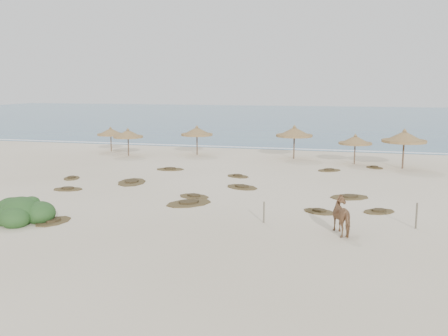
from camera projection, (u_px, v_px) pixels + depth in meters
The scene contains 27 objects.
ground at pixel (223, 211), 26.03m from camera, with size 160.00×160.00×0.00m, color beige.
ocean at pixel (319, 117), 97.64m from camera, with size 200.00×100.00×0.01m, color #2B5882.
foam_line at pixel (287, 149), 50.86m from camera, with size 70.00×0.60×0.01m, color silver.
palapa_0 at pixel (111, 132), 48.51m from camera, with size 2.75×2.75×2.45m.
palapa_1 at pixel (128, 134), 45.60m from camera, with size 2.82×2.82×2.58m.
palapa_2 at pixel (197, 132), 46.19m from camera, with size 3.66×3.66×2.78m.
palapa_3 at pixel (294, 132), 43.77m from camera, with size 3.25×3.25×3.01m.
palapa_4 at pixel (355, 140), 40.87m from camera, with size 3.36×3.36×2.53m.
palapa_5 at pixel (404, 137), 38.62m from camera, with size 4.21×4.21×3.16m.
horse at pixel (344, 216), 21.94m from camera, with size 0.88×1.93×1.63m, color #986A45.
fence_post_near at pixel (264, 212), 23.74m from camera, with size 0.08×0.08×1.04m, color brown.
fence_post_far at pixel (416, 216), 22.79m from camera, with size 0.09×0.09×1.21m, color brown.
bush at pixel (22, 212), 23.97m from camera, with size 3.15×2.78×1.41m.
scrub_0 at pixel (68, 189), 31.27m from camera, with size 2.02×1.49×0.16m.
scrub_1 at pixel (132, 182), 33.47m from camera, with size 2.35×3.10×0.16m.
scrub_2 at pixel (194, 196), 29.24m from camera, with size 2.20×1.77×0.16m.
scrub_3 at pixel (242, 187), 31.86m from camera, with size 2.66×2.35×0.16m.
scrub_4 at pixel (379, 211), 25.80m from camera, with size 2.08×1.90×0.16m.
scrub_6 at pixel (170, 169), 38.52m from camera, with size 2.34×1.71×0.16m.
scrub_7 at pixel (329, 170), 38.04m from camera, with size 2.23×2.07×0.16m.
scrub_8 at pixel (72, 178), 34.89m from camera, with size 1.53×1.89×0.16m.
scrub_9 at pixel (189, 203), 27.60m from camera, with size 3.10×3.16×0.16m.
scrub_10 at pixel (374, 167), 39.28m from camera, with size 1.79×1.81×0.16m.
scrub_11 at pixel (53, 221), 23.95m from camera, with size 1.67×2.22×0.16m.
scrub_12 at pixel (319, 211), 25.78m from camera, with size 2.07×1.80×0.16m.
scrub_13 at pixel (238, 176), 35.62m from camera, with size 2.12×1.87×0.16m.
scrub_14 at pixel (349, 197), 29.06m from camera, with size 2.68×2.24×0.16m.
Camera 1 is at (6.36, -24.47, 6.58)m, focal length 40.00 mm.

